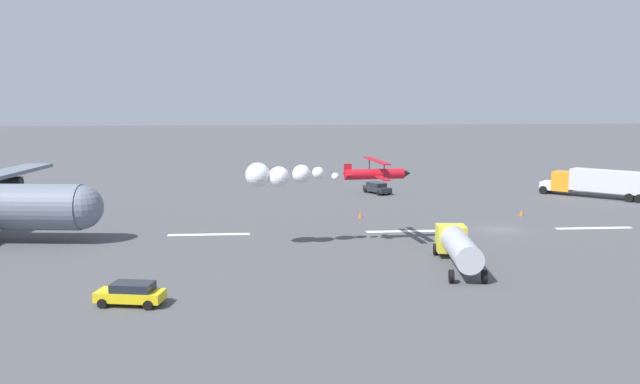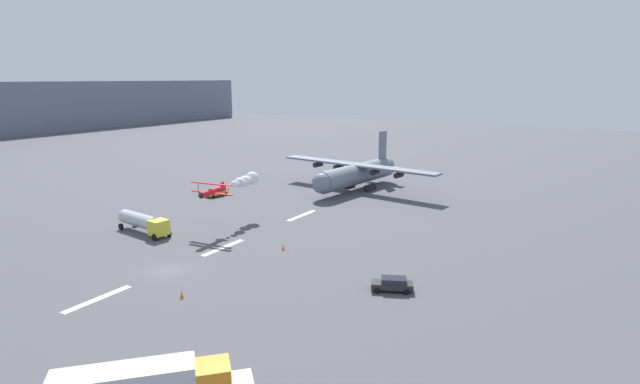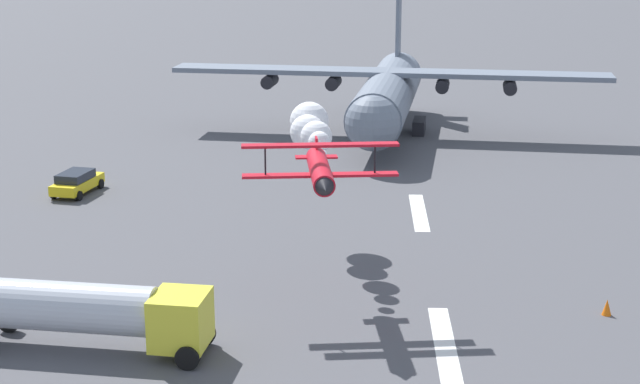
% 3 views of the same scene
% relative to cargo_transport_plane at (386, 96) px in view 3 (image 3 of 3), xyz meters
% --- Properties ---
extents(runway_stripe_3, '(8.00, 0.90, 0.01)m').
position_rel_cargo_transport_plane_xyz_m(runway_stripe_3, '(-41.50, -1.56, -3.52)').
color(runway_stripe_3, white).
rests_on(runway_stripe_3, ground).
extents(runway_stripe_4, '(8.00, 0.90, 0.01)m').
position_rel_cargo_transport_plane_xyz_m(runway_stripe_4, '(-21.91, -1.56, -3.52)').
color(runway_stripe_4, white).
rests_on(runway_stripe_4, ground).
extents(cargo_transport_plane, '(25.76, 36.57, 11.48)m').
position_rel_cargo_transport_plane_xyz_m(cargo_transport_plane, '(0.00, 0.00, 0.00)').
color(cargo_transport_plane, slate).
rests_on(cargo_transport_plane, ground).
extents(stunt_biplane_red, '(15.09, 7.03, 2.29)m').
position_rel_cargo_transport_plane_xyz_m(stunt_biplane_red, '(-30.54, 4.58, 3.04)').
color(stunt_biplane_red, red).
extents(fuel_tanker_truck, '(3.81, 10.26, 2.90)m').
position_rel_cargo_transport_plane_xyz_m(fuel_tanker_truck, '(-42.66, 13.09, -1.78)').
color(fuel_tanker_truck, yellow).
rests_on(fuel_tanker_truck, ground).
extents(airport_staff_sedan, '(4.67, 2.71, 1.52)m').
position_rel_cargo_transport_plane_xyz_m(airport_staff_sedan, '(-18.57, 20.77, -2.72)').
color(airport_staff_sedan, yellow).
rests_on(airport_staff_sedan, ground).
extents(traffic_cone_far, '(0.44, 0.44, 0.75)m').
position_rel_cargo_transport_plane_xyz_m(traffic_cone_far, '(-37.97, -9.17, -3.15)').
color(traffic_cone_far, orange).
rests_on(traffic_cone_far, ground).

